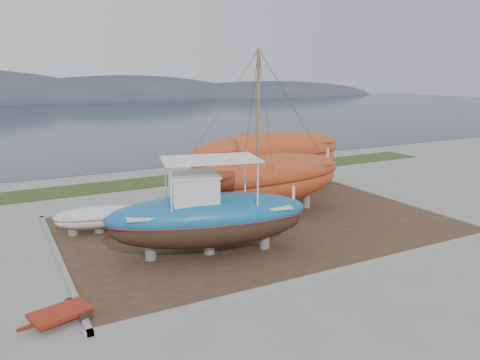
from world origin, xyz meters
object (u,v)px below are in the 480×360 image
orange_sailboat (266,136)px  orange_bare_hull (268,163)px  blue_caique (209,207)px  white_dinghy (99,220)px  red_trailer (61,316)px

orange_sailboat → orange_bare_hull: 5.61m
blue_caique → white_dinghy: size_ratio=2.07×
white_dinghy → orange_sailboat: size_ratio=0.41×
blue_caique → white_dinghy: bearing=138.0°
orange_sailboat → orange_bare_hull: bearing=51.7°
white_dinghy → orange_sailboat: bearing=-0.7°
orange_sailboat → orange_bare_hull: size_ratio=0.87×
white_dinghy → orange_bare_hull: size_ratio=0.36×
blue_caique → orange_bare_hull: bearing=58.5°
orange_sailboat → red_trailer: bearing=-155.3°
blue_caique → red_trailer: (-6.07, -2.71, -1.84)m
blue_caique → red_trailer: bearing=-143.0°
white_dinghy → red_trailer: white_dinghy is taller
orange_sailboat → red_trailer: orange_sailboat is taller
orange_bare_hull → red_trailer: size_ratio=4.44×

